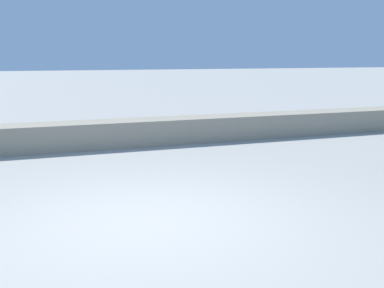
# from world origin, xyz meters

# --- Properties ---
(ground_plane) EXTENTS (120.00, 120.00, 0.00)m
(ground_plane) POSITION_xyz_m (0.00, 0.00, 0.00)
(ground_plane) COLOR #A3A099
(stone_wall) EXTENTS (36.00, 0.80, 0.55)m
(stone_wall) POSITION_xyz_m (0.00, 4.80, 0.28)
(stone_wall) COLOR gray
(stone_wall) RESTS_ON ground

